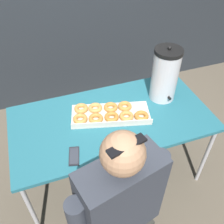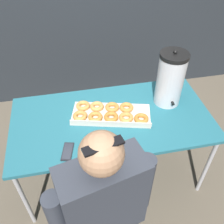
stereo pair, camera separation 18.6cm
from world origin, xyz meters
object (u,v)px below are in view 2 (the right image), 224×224
(donut_box, at_px, (109,113))
(person_seated, at_px, (104,212))
(cell_phone, at_px, (68,152))
(coffee_urn, at_px, (170,79))

(donut_box, distance_m, person_seated, 0.73)
(cell_phone, height_order, person_seated, person_seated)
(donut_box, height_order, person_seated, person_seated)
(donut_box, height_order, coffee_urn, coffee_urn)
(coffee_urn, bearing_deg, donut_box, -170.83)
(person_seated, bearing_deg, donut_box, -116.91)
(cell_phone, bearing_deg, coffee_urn, 37.75)
(person_seated, bearing_deg, cell_phone, -79.98)
(coffee_urn, bearing_deg, person_seated, -130.50)
(coffee_urn, bearing_deg, cell_phone, -156.04)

